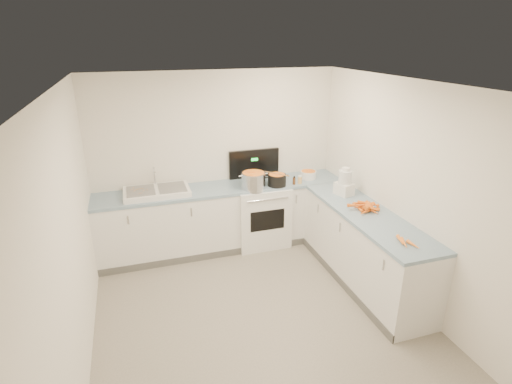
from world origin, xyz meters
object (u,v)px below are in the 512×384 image
object	(u,v)px
stove	(260,213)
steel_pot	(253,181)
black_pot	(277,181)
extract_bottle	(294,181)
food_processor	(345,183)
spice_jar	(300,180)
sink	(157,191)
mixing_bowl	(308,175)

from	to	relation	value
stove	steel_pot	world-z (taller)	stove
steel_pot	black_pot	size ratio (longest dim) A/B	1.29
extract_bottle	food_processor	bearing A→B (deg)	-50.01
stove	spice_jar	world-z (taller)	stove
sink	black_pot	bearing A→B (deg)	-6.18
mixing_bowl	food_processor	distance (m)	0.78
sink	black_pot	distance (m)	1.65
black_pot	mixing_bowl	bearing A→B (deg)	15.18
stove	mixing_bowl	world-z (taller)	stove
sink	stove	bearing A→B (deg)	-0.62
sink	steel_pot	size ratio (longest dim) A/B	2.58
steel_pot	food_processor	world-z (taller)	food_processor
steel_pot	food_processor	xyz separation A→B (m)	(1.07, -0.60, 0.06)
steel_pot	food_processor	distance (m)	1.23
extract_bottle	stove	bearing A→B (deg)	156.57
steel_pot	black_pot	world-z (taller)	steel_pot
extract_bottle	black_pot	bearing A→B (deg)	173.07
black_pot	extract_bottle	xyz separation A→B (m)	(0.25, -0.03, -0.02)
sink	mixing_bowl	world-z (taller)	sink
extract_bottle	mixing_bowl	bearing A→B (deg)	30.78
sink	extract_bottle	size ratio (longest dim) A/B	8.64
steel_pot	extract_bottle	bearing A→B (deg)	-3.21
steel_pot	mixing_bowl	size ratio (longest dim) A/B	1.39
sink	extract_bottle	world-z (taller)	sink
steel_pot	black_pot	bearing A→B (deg)	-0.50
steel_pot	black_pot	xyz separation A→B (m)	(0.35, -0.00, -0.03)
stove	sink	distance (m)	1.54
spice_jar	food_processor	bearing A→B (deg)	-56.27
stove	mixing_bowl	xyz separation A→B (m)	(0.75, -0.01, 0.52)
spice_jar	food_processor	size ratio (longest dim) A/B	0.27
black_pot	sink	bearing A→B (deg)	173.82
sink	black_pot	size ratio (longest dim) A/B	3.33
extract_bottle	food_processor	distance (m)	0.75
stove	sink	bearing A→B (deg)	179.38
black_pot	food_processor	bearing A→B (deg)	-39.48
spice_jar	mixing_bowl	bearing A→B (deg)	39.51
sink	extract_bottle	xyz separation A→B (m)	(1.89, -0.21, 0.01)
mixing_bowl	food_processor	world-z (taller)	food_processor
spice_jar	sink	bearing A→B (deg)	174.21
black_pot	steel_pot	bearing A→B (deg)	179.50
black_pot	extract_bottle	distance (m)	0.25
black_pot	spice_jar	xyz separation A→B (m)	(0.34, -0.02, -0.02)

